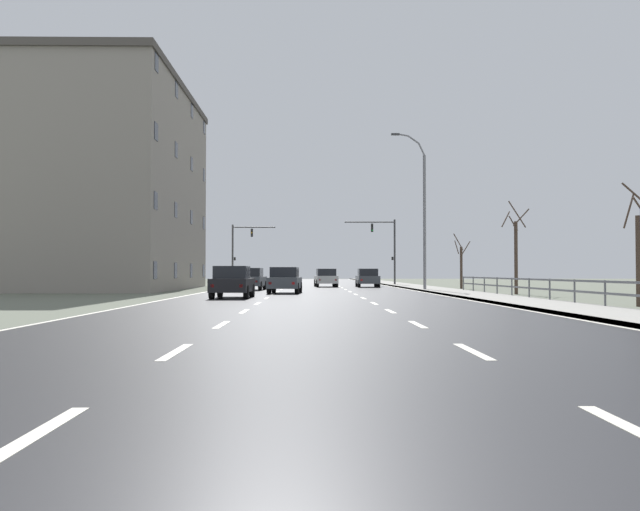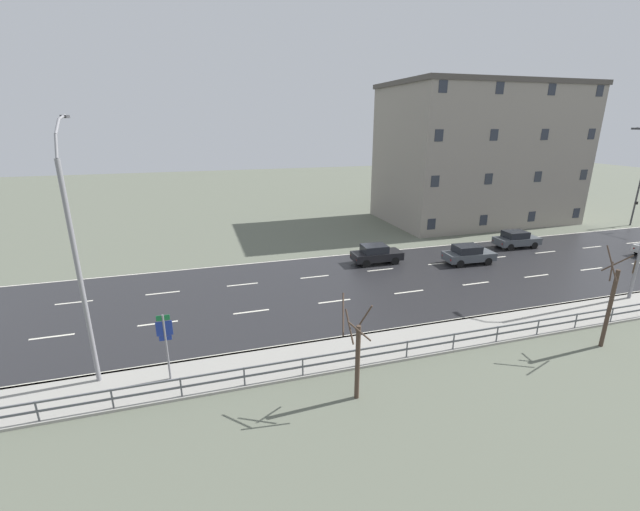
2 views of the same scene
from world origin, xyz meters
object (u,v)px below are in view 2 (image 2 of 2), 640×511
at_px(highway_sign, 166,339).
at_px(car_mid_centre, 376,254).
at_px(brick_building, 477,154).
at_px(street_lamp_foreground, 78,263).
at_px(car_far_left, 468,254).
at_px(car_far_right, 516,239).

height_order(highway_sign, car_mid_centre, highway_sign).
distance_m(car_mid_centre, brick_building, 22.60).
distance_m(street_lamp_foreground, brick_building, 43.48).
distance_m(car_far_left, car_far_right, 7.61).
distance_m(street_lamp_foreground, highway_sign, 4.74).
bearing_deg(car_far_left, brick_building, 146.52).
bearing_deg(car_mid_centre, street_lamp_foreground, -57.40).
height_order(street_lamp_foreground, brick_building, brick_building).
xyz_separation_m(street_lamp_foreground, car_mid_centre, (-11.47, 18.67, -4.79)).
height_order(car_mid_centre, car_far_right, same).
bearing_deg(car_far_left, highway_sign, -62.91).
xyz_separation_m(car_mid_centre, car_far_right, (-0.39, 14.35, 0.00)).
bearing_deg(car_far_left, street_lamp_foreground, -67.28).
bearing_deg(street_lamp_foreground, car_far_left, 109.55).
relative_size(highway_sign, brick_building, 0.15).
height_order(highway_sign, car_far_right, highway_sign).
bearing_deg(highway_sign, car_far_left, 113.92).
bearing_deg(car_far_right, car_mid_centre, -85.63).
xyz_separation_m(highway_sign, car_mid_centre, (-12.41, 15.62, -1.29)).
relative_size(street_lamp_foreground, car_mid_centre, 2.77).
bearing_deg(brick_building, car_far_left, -36.64).
xyz_separation_m(street_lamp_foreground, highway_sign, (0.94, 3.05, -3.50)).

